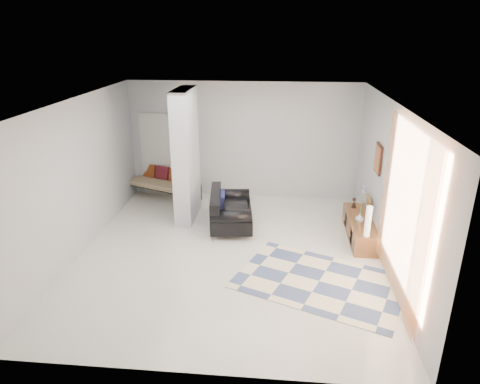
{
  "coord_description": "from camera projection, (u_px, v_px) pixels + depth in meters",
  "views": [
    {
      "loc": [
        0.86,
        -7.0,
        3.93
      ],
      "look_at": [
        0.15,
        0.6,
        1.0
      ],
      "focal_mm": 32.0,
      "sensor_mm": 36.0,
      "label": 1
    }
  ],
  "objects": [
    {
      "name": "hallway_door",
      "position": [
        159.0,
        154.0,
        10.56
      ],
      "size": [
        0.85,
        0.06,
        2.04
      ],
      "primitive_type": "cube",
      "color": "silver",
      "rests_on": "floor"
    },
    {
      "name": "area_rug",
      "position": [
        319.0,
        281.0,
        7.09
      ],
      "size": [
        3.1,
        2.63,
        0.01
      ],
      "primitive_type": "cube",
      "rotation": [
        0.0,
        0.0,
        -0.39
      ],
      "color": "beige",
      "rests_on": "floor"
    },
    {
      "name": "wall_art",
      "position": [
        378.0,
        159.0,
        7.99
      ],
      "size": [
        0.04,
        0.45,
        0.55
      ],
      "primitive_type": "cube",
      "color": "black",
      "rests_on": "wall_right"
    },
    {
      "name": "cylinder_lamp",
      "position": [
        368.0,
        221.0,
        7.67
      ],
      "size": [
        0.11,
        0.11,
        0.58
      ],
      "primitive_type": "cylinder",
      "color": "silver",
      "rests_on": "media_console"
    },
    {
      "name": "wall_front",
      "position": [
        196.0,
        274.0,
        4.69
      ],
      "size": [
        6.0,
        0.0,
        6.0
      ],
      "primitive_type": "plane",
      "rotation": [
        -1.57,
        0.0,
        0.0
      ],
      "color": "#BCBEC1",
      "rests_on": "ground"
    },
    {
      "name": "wall_right",
      "position": [
        389.0,
        188.0,
        7.24
      ],
      "size": [
        0.0,
        6.0,
        6.0
      ],
      "primitive_type": "plane",
      "rotation": [
        1.57,
        0.0,
        -1.57
      ],
      "color": "#BCBEC1",
      "rests_on": "ground"
    },
    {
      "name": "floor",
      "position": [
        229.0,
        253.0,
        7.98
      ],
      "size": [
        6.0,
        6.0,
        0.0
      ],
      "primitive_type": "plane",
      "color": "white",
      "rests_on": "ground"
    },
    {
      "name": "wall_left",
      "position": [
        78.0,
        178.0,
        7.72
      ],
      "size": [
        0.0,
        6.0,
        6.0
      ],
      "primitive_type": "plane",
      "rotation": [
        1.57,
        0.0,
        1.57
      ],
      "color": "#BCBEC1",
      "rests_on": "ground"
    },
    {
      "name": "wall_back",
      "position": [
        243.0,
        141.0,
        10.27
      ],
      "size": [
        6.0,
        0.0,
        6.0
      ],
      "primitive_type": "plane",
      "rotation": [
        1.57,
        0.0,
        0.0
      ],
      "color": "#BCBEC1",
      "rests_on": "ground"
    },
    {
      "name": "daybed",
      "position": [
        164.0,
        182.0,
        10.45
      ],
      "size": [
        1.83,
        1.29,
        0.77
      ],
      "rotation": [
        0.0,
        0.0,
        -0.38
      ],
      "color": "black",
      "rests_on": "floor"
    },
    {
      "name": "media_console",
      "position": [
        360.0,
        228.0,
        8.53
      ],
      "size": [
        0.45,
        1.71,
        0.8
      ],
      "color": "brown",
      "rests_on": "floor"
    },
    {
      "name": "vase",
      "position": [
        360.0,
        218.0,
        8.3
      ],
      "size": [
        0.18,
        0.18,
        0.17
      ],
      "primitive_type": "imported",
      "rotation": [
        0.0,
        0.0,
        0.07
      ],
      "color": "silver",
      "rests_on": "media_console"
    },
    {
      "name": "bronze_figurine",
      "position": [
        354.0,
        203.0,
        8.97
      ],
      "size": [
        0.11,
        0.11,
        0.22
      ],
      "primitive_type": null,
      "rotation": [
        0.0,
        0.0,
        0.01
      ],
      "color": "black",
      "rests_on": "media_console"
    },
    {
      "name": "loveseat",
      "position": [
        228.0,
        210.0,
        8.95
      ],
      "size": [
        1.0,
        1.53,
        0.76
      ],
      "rotation": [
        0.0,
        0.0,
        0.12
      ],
      "color": "silver",
      "rests_on": "floor"
    },
    {
      "name": "ceiling",
      "position": [
        228.0,
        102.0,
        6.98
      ],
      "size": [
        6.0,
        6.0,
        0.0
      ],
      "primitive_type": "plane",
      "rotation": [
        3.14,
        0.0,
        0.0
      ],
      "color": "white",
      "rests_on": "wall_back"
    },
    {
      "name": "partition_column",
      "position": [
        186.0,
        156.0,
        9.07
      ],
      "size": [
        0.35,
        1.2,
        2.8
      ],
      "primitive_type": "cube",
      "color": "silver",
      "rests_on": "floor"
    },
    {
      "name": "curtain",
      "position": [
        403.0,
        212.0,
        6.16
      ],
      "size": [
        0.0,
        2.55,
        2.55
      ],
      "primitive_type": "plane",
      "rotation": [
        1.57,
        0.0,
        1.57
      ],
      "color": "orange",
      "rests_on": "wall_right"
    }
  ]
}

